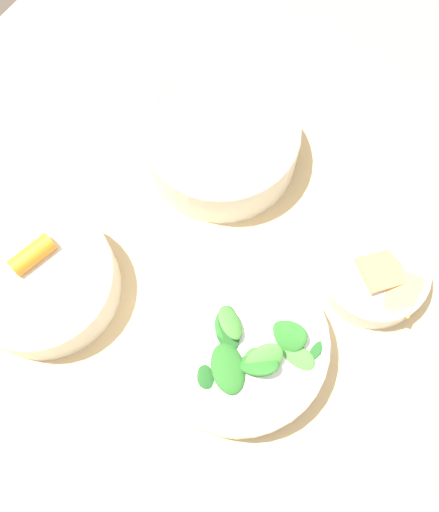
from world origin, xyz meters
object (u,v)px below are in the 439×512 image
(bowl_carrots, at_px, (42,281))
(bowl_beans_hotdog, at_px, (221,143))
(bowl_cookies, at_px, (374,273))
(bowl_greens, at_px, (239,346))

(bowl_carrots, bearing_deg, bowl_beans_hotdog, -13.87)
(bowl_carrots, distance_m, bowl_cookies, 0.37)
(bowl_greens, distance_m, bowl_beans_hotdog, 0.24)
(bowl_greens, height_order, bowl_beans_hotdog, bowl_greens)
(bowl_greens, xyz_separation_m, bowl_beans_hotdog, (0.19, 0.15, 0.00))
(bowl_carrots, height_order, bowl_cookies, bowl_carrots)
(bowl_greens, height_order, bowl_cookies, bowl_greens)
(bowl_carrots, xyz_separation_m, bowl_greens, (0.06, -0.22, -0.00))
(bowl_carrots, relative_size, bowl_beans_hotdog, 0.89)
(bowl_carrots, relative_size, bowl_cookies, 1.38)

